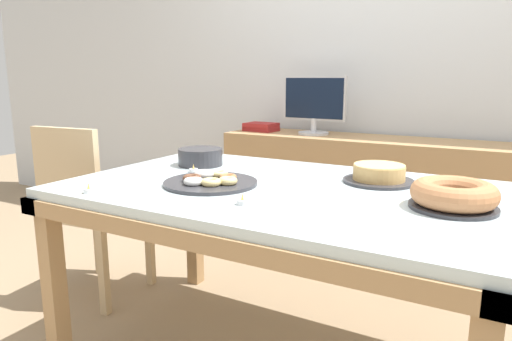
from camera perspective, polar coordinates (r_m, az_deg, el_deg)
name	(u,v)px	position (r m, az deg, el deg)	size (l,w,h in m)	color
wall_back	(385,58)	(3.20, 15.80, 13.33)	(8.00, 0.10, 2.60)	silver
dining_table	(278,207)	(1.79, 2.77, -4.54)	(1.65, 1.05, 0.77)	silver
chair	(87,205)	(2.56, -20.42, -4.02)	(0.46, 0.46, 0.94)	#D1B284
sideboard	(365,200)	(3.01, 13.51, -3.67)	(1.87, 0.44, 0.81)	tan
computer_monitor	(314,105)	(3.03, 7.27, 8.07)	(0.42, 0.20, 0.38)	silver
book_stack	(261,127)	(3.21, 0.64, 5.47)	(0.23, 0.18, 0.06)	maroon
cake_chocolate_round	(379,174)	(1.87, 15.11, -0.48)	(0.28, 0.28, 0.07)	#333338
cake_golden_bundt	(454,195)	(1.58, 23.48, -2.84)	(0.27, 0.27, 0.09)	#333338
pastry_platter	(210,181)	(1.79, -5.74, -1.33)	(0.37, 0.37, 0.04)	#333338
plate_stack	(200,157)	(2.18, -6.97, 1.71)	(0.21, 0.21, 0.08)	#333338
tealight_right_edge	(194,170)	(2.03, -7.81, 0.07)	(0.04, 0.04, 0.04)	silver
tealight_near_front	(89,190)	(1.76, -20.18, -2.34)	(0.04, 0.04, 0.04)	silver
tealight_near_cakes	(242,202)	(1.50, -1.70, -3.90)	(0.04, 0.04, 0.04)	silver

